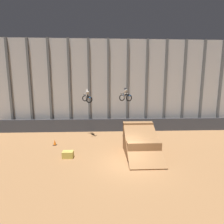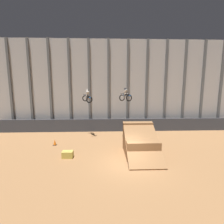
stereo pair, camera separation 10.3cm
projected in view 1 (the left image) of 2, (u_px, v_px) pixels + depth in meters
ground_plane at (129, 164)px, 13.49m from camera, size 60.00×60.00×0.00m
arena_back_wall at (118, 86)px, 23.19m from camera, size 32.00×0.40×11.82m
lower_barrier at (118, 125)px, 22.72m from camera, size 31.36×0.20×1.65m
dirt_ramp at (140, 143)px, 15.45m from camera, size 2.79×4.66×2.69m
rider_bike_left_air at (87, 97)px, 19.87m from camera, size 1.31×1.78×1.47m
rider_bike_right_air at (125, 96)px, 18.86m from camera, size 1.33×1.76×1.48m
traffic_cone_near_ramp at (55, 142)px, 17.57m from camera, size 0.36×0.36×0.58m
hay_bale_trackside at (68, 154)px, 14.57m from camera, size 0.91×0.61×0.57m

